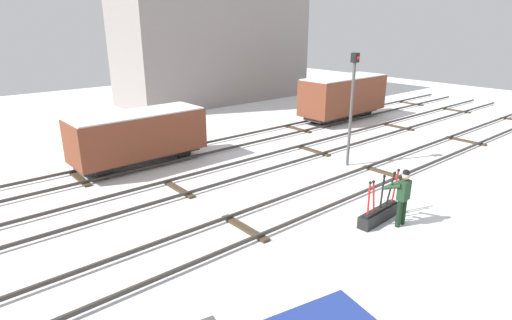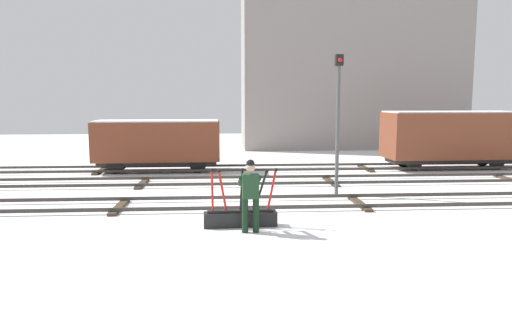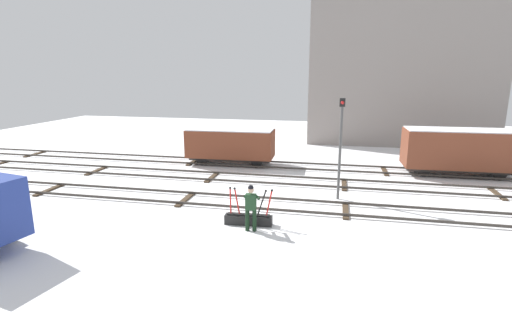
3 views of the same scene
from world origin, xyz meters
The scene contains 10 objects.
ground_plane centered at (0.00, 0.00, 0.00)m, with size 60.00×60.00×0.00m, color white.
track_main_line centered at (0.00, 0.00, 0.11)m, with size 44.00×1.94×0.18m.
track_siding_near centered at (0.00, 3.79, 0.11)m, with size 44.00×1.94×0.18m.
track_siding_far centered at (0.00, 7.09, 0.11)m, with size 44.00×1.94×0.18m.
switch_lever_frame centered at (-0.10, -2.17, 0.25)m, with size 1.83×0.45×1.45m.
rail_worker centered at (0.12, -2.70, 0.98)m, with size 0.56×0.66×1.73m.
signal_post centered at (3.20, 1.59, 2.73)m, with size 0.24×0.32×4.54m.
apartment_building centered at (7.81, 17.68, 5.98)m, with size 14.38×5.63×11.95m.
freight_car_back_track centered at (-3.37, 7.09, 1.29)m, with size 5.38×2.07×2.23m.
freight_car_far_end centered at (9.73, 7.09, 1.48)m, with size 5.94×2.23×2.60m.
Camera 3 is at (2.95, -15.38, 5.60)m, focal length 26.83 mm.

